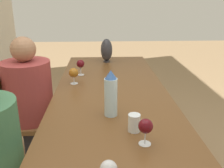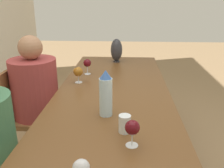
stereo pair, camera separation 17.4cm
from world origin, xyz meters
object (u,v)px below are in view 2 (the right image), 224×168
Objects in this scene: chair_far at (30,112)px; person_far at (38,99)px; wine_glass_4 at (87,63)px; water_bottle at (106,94)px; wine_glass_5 at (132,128)px; water_tumbler at (125,124)px; vase at (116,50)px; wine_glass_1 at (78,72)px.

person_far reaches higher than chair_far.
person_far is at bearing 120.88° from wine_glass_4.
water_bottle reaches higher than wine_glass_5.
water_tumbler is 0.72× the size of wine_glass_5.
wine_glass_5 is (-0.32, -0.15, -0.04)m from water_bottle.
water_bottle is 0.86m from wine_glass_4.
vase is 1.90× the size of wine_glass_1.
wine_glass_4 is at bearing 19.01° from water_tumbler.
wine_glass_1 is 1.01m from wine_glass_5.
water_tumbler is 0.14m from wine_glass_5.
vase is 0.76m from wine_glass_1.
wine_glass_4 is 0.16× the size of chair_far.
person_far is at bearing 40.99° from wine_glass_5.
person_far reaches higher than wine_glass_4.
wine_glass_5 is at bearing -163.79° from water_tumbler.
wine_glass_4 is (0.83, 0.24, -0.03)m from water_bottle.
water_bottle reaches higher than wine_glass_1.
wine_glass_5 is at bearing -161.29° from wine_glass_4.
water_bottle is 1.11× the size of vase.
water_tumbler is (-0.20, -0.11, -0.09)m from water_bottle.
wine_glass_5 is (-0.91, -0.43, 0.00)m from wine_glass_1.
wine_glass_4 is 0.53m from person_far.
wine_glass_4 reaches higher than chair_far.
wine_glass_4 is 1.22m from wine_glass_5.
water_tumbler is 1.50m from vase.
wine_glass_4 is at bearing -59.12° from person_far.
chair_far is at bearing 90.00° from person_far.
water_bottle is 0.32× the size of chair_far.
wine_glass_1 is (-0.70, 0.29, -0.04)m from vase.
wine_glass_1 is at bearing 26.53° from water_tumbler.
wine_glass_4 is at bearing 16.05° from water_bottle.
wine_glass_4 is at bearing -9.17° from wine_glass_1.
water_tumbler is at bearing 16.21° from wine_glass_5.
person_far is (0.79, 0.76, -0.20)m from water_tumbler.
vase is 1.62m from wine_glass_5.
wine_glass_1 is at bearing 157.86° from vase.
wine_glass_4 is at bearing -63.69° from chair_far.
wine_glass_1 is 0.44m from person_far.
water_tumbler is at bearing -133.09° from chair_far.
water_bottle is at bearing 179.59° from vase.
water_bottle is at bearing 30.33° from water_tumbler.
wine_glass_1 is at bearing -89.98° from chair_far.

